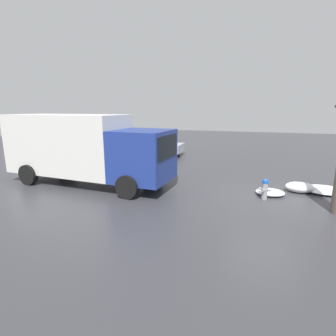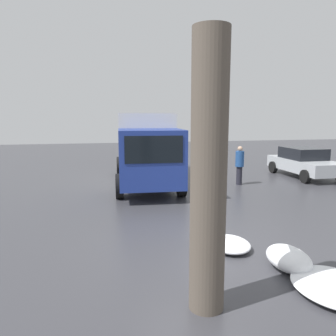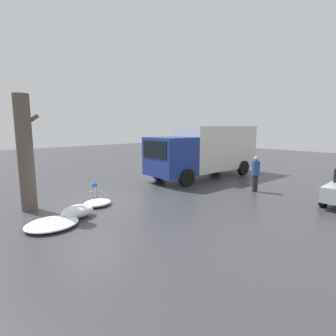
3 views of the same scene
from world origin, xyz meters
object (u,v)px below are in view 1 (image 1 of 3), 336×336
Objects in this scene: pedestrian at (147,152)px; parked_car at (154,145)px; fire_hydrant at (265,189)px; delivery_truck at (85,147)px.

parked_car is (1.08, -3.88, -0.19)m from pedestrian.
parked_car reaches higher than fire_hydrant.
pedestrian reaches higher than fire_hydrant.
parked_car is (7.28, -7.64, 0.31)m from fire_hydrant.
delivery_truck is 1.90× the size of parked_car.
fire_hydrant is 0.48× the size of pedestrian.
pedestrian is at bearing -97.82° from fire_hydrant.
pedestrian is at bearing 15.79° from parked_car.
delivery_truck is 7.84m from parked_car.
delivery_truck reaches higher than parked_car.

